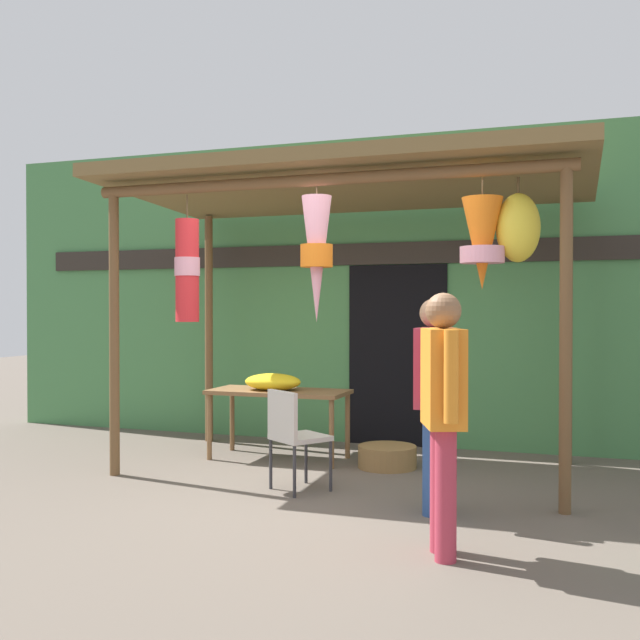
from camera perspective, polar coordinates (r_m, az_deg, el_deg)
name	(u,v)px	position (r m, az deg, el deg)	size (l,w,h in m)	color
ground_plane	(329,493)	(6.23, 0.72, -13.20)	(30.00, 30.00, 0.00)	#60564C
shop_facade	(396,291)	(8.35, 5.89, 2.24)	(9.96, 0.29, 3.43)	#47844C
market_stall_canopy	(353,201)	(6.87, 2.56, 9.18)	(4.39, 2.34, 2.80)	brown
display_table	(279,397)	(7.50, -3.20, -5.97)	(1.39, 0.62, 0.70)	brown
flower_heap_on_table	(274,382)	(7.45, -3.59, -4.77)	(0.58, 0.41, 0.17)	yellow
folding_chair	(293,431)	(6.19, -2.11, -8.53)	(0.56, 0.56, 0.84)	beige
wicker_basket_by_table	(387,457)	(7.19, 5.20, -10.44)	(0.56, 0.56, 0.21)	olive
customer_foreground	(434,387)	(5.57, 8.77, -5.12)	(0.23, 0.59, 1.59)	#2D5193
shopper_by_bananas	(443,402)	(4.59, 9.47, -6.22)	(0.34, 0.56, 1.61)	#B23347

